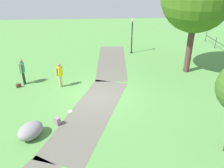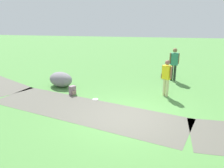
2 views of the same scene
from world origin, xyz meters
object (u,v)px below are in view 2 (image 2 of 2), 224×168
object	(u,v)px
handbag_on_grass	(163,76)
woman_with_handbag	(174,62)
backpack_by_boulder	(73,90)
frisbee_on_grass	(95,99)
lawn_boulder	(61,79)
man_near_boulder	(167,76)

from	to	relation	value
handbag_on_grass	woman_with_handbag	bearing A→B (deg)	152.38
backpack_by_boulder	frisbee_on_grass	bearing A→B (deg)	155.81
lawn_boulder	woman_with_handbag	xyz separation A→B (m)	(-5.72, -1.78, 0.67)
woman_with_handbag	frisbee_on_grass	bearing A→B (deg)	42.88
lawn_boulder	frisbee_on_grass	size ratio (longest dim) A/B	6.54
lawn_boulder	handbag_on_grass	bearing A→B (deg)	-158.70
handbag_on_grass	frisbee_on_grass	size ratio (longest dim) A/B	1.52
frisbee_on_grass	backpack_by_boulder	bearing A→B (deg)	-24.19
lawn_boulder	frisbee_on_grass	distance (m)	2.65
woman_with_handbag	backpack_by_boulder	bearing A→B (deg)	30.75
man_near_boulder	backpack_by_boulder	bearing A→B (deg)	4.63
lawn_boulder	frisbee_on_grass	xyz separation A→B (m)	(-2.08, 1.60, -0.35)
man_near_boulder	backpack_by_boulder	world-z (taller)	man_near_boulder
backpack_by_boulder	frisbee_on_grass	world-z (taller)	backpack_by_boulder
man_near_boulder	handbag_on_grass	size ratio (longest dim) A/B	4.41
lawn_boulder	backpack_by_boulder	xyz separation A→B (m)	(-0.91, 1.08, -0.17)
man_near_boulder	woman_with_handbag	bearing A→B (deg)	-103.19
woman_with_handbag	backpack_by_boulder	size ratio (longest dim) A/B	4.43
handbag_on_grass	backpack_by_boulder	world-z (taller)	backpack_by_boulder
woman_with_handbag	handbag_on_grass	world-z (taller)	woman_with_handbag
woman_with_handbag	backpack_by_boulder	world-z (taller)	woman_with_handbag
lawn_boulder	handbag_on_grass	size ratio (longest dim) A/B	4.30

